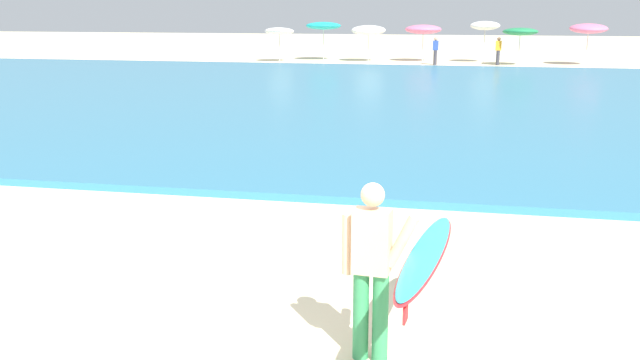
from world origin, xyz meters
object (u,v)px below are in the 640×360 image
(beach_umbrella_4, at_px, (485,26))
(beachgoer_near_row_left, at_px, (435,50))
(beach_umbrella_3, at_px, (423,29))
(beach_umbrella_5, at_px, (520,32))
(surfer_with_board, at_px, (398,259))
(beach_umbrella_1, at_px, (324,26))
(beach_umbrella_2, at_px, (368,30))
(beach_umbrella_0, at_px, (279,31))
(beach_umbrella_6, at_px, (589,29))
(beachgoer_near_row_mid, at_px, (498,50))

(beach_umbrella_4, relative_size, beachgoer_near_row_left, 1.55)
(beach_umbrella_3, height_order, beach_umbrella_5, beach_umbrella_3)
(surfer_with_board, distance_m, beach_umbrella_1, 38.50)
(beach_umbrella_2, bearing_deg, beach_umbrella_0, -166.00)
(beach_umbrella_0, xyz_separation_m, beach_umbrella_3, (8.48, 1.97, 0.10))
(beach_umbrella_3, distance_m, beach_umbrella_6, 9.39)
(surfer_with_board, height_order, beach_umbrella_1, beach_umbrella_1)
(beachgoer_near_row_left, xyz_separation_m, beachgoer_near_row_mid, (3.53, 0.51, 0.00))
(beach_umbrella_1, height_order, beach_umbrella_3, beach_umbrella_1)
(surfer_with_board, relative_size, beach_umbrella_5, 1.32)
(beach_umbrella_1, height_order, beachgoer_near_row_left, beach_umbrella_1)
(beach_umbrella_0, height_order, beach_umbrella_2, beach_umbrella_2)
(beach_umbrella_5, bearing_deg, beach_umbrella_0, -179.53)
(surfer_with_board, height_order, beach_umbrella_2, beach_umbrella_2)
(beach_umbrella_1, bearing_deg, surfer_with_board, -77.61)
(beach_umbrella_1, bearing_deg, beach_umbrella_5, -8.68)
(beach_umbrella_4, distance_m, beach_umbrella_5, 2.62)
(beach_umbrella_5, distance_m, beachgoer_near_row_mid, 1.56)
(beach_umbrella_3, bearing_deg, beach_umbrella_1, -179.39)
(beach_umbrella_0, height_order, beach_umbrella_5, beach_umbrella_5)
(beach_umbrella_5, xyz_separation_m, beachgoer_near_row_left, (-4.68, -0.54, -1.05))
(beach_umbrella_3, xyz_separation_m, beach_umbrella_5, (5.55, -1.85, -0.04))
(beach_umbrella_1, relative_size, beach_umbrella_2, 1.07)
(surfer_with_board, bearing_deg, beach_umbrella_6, 78.87)
(beach_umbrella_1, relative_size, beachgoer_near_row_mid, 1.50)
(surfer_with_board, xyz_separation_m, beach_umbrella_3, (-2.11, 37.65, 0.90))
(beach_umbrella_2, relative_size, beach_umbrella_3, 1.00)
(beach_umbrella_0, relative_size, beach_umbrella_2, 0.95)
(beach_umbrella_3, bearing_deg, beachgoer_near_row_left, -69.82)
(beach_umbrella_1, distance_m, beach_umbrella_5, 11.84)
(beach_umbrella_5, relative_size, beach_umbrella_6, 0.90)
(beach_umbrella_5, xyz_separation_m, beach_umbrella_6, (3.79, 0.94, 0.17))
(beach_umbrella_1, xyz_separation_m, beachgoer_near_row_mid, (10.55, -1.81, -1.27))
(beach_umbrella_3, height_order, beach_umbrella_4, beach_umbrella_4)
(beach_umbrella_0, distance_m, beach_umbrella_1, 3.02)
(beachgoer_near_row_left, bearing_deg, surfer_with_board, -88.00)
(beach_umbrella_3, height_order, beachgoer_near_row_mid, beach_umbrella_3)
(beachgoer_near_row_left, bearing_deg, beach_umbrella_2, 157.32)
(beachgoer_near_row_left, bearing_deg, beach_umbrella_0, 177.43)
(beach_umbrella_1, height_order, beachgoer_near_row_mid, beach_umbrella_1)
(beachgoer_near_row_mid, bearing_deg, beach_umbrella_4, 113.13)
(beachgoer_near_row_left, bearing_deg, beach_umbrella_1, 161.72)
(beach_umbrella_5, height_order, beach_umbrella_6, beach_umbrella_6)
(beach_umbrella_2, distance_m, beach_umbrella_5, 8.88)
(beach_umbrella_6, bearing_deg, surfer_with_board, -101.13)
(beach_umbrella_0, relative_size, beach_umbrella_4, 0.86)
(beach_umbrella_3, distance_m, beachgoer_near_row_left, 2.77)
(surfer_with_board, relative_size, beachgoer_near_row_mid, 1.80)
(beach_umbrella_0, bearing_deg, beachgoer_near_row_left, -2.57)
(beach_umbrella_3, xyz_separation_m, beach_umbrella_6, (9.34, -0.91, 0.13))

